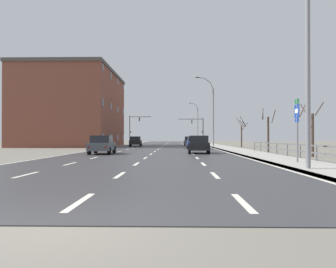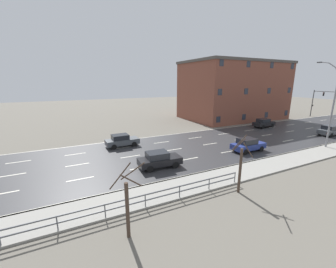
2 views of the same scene
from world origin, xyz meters
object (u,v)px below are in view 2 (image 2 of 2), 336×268
(car_mid_centre, at_px, (264,123))
(car_far_left, at_px, (248,145))
(car_far_right, at_px, (331,130))
(car_distant, at_px, (159,159))
(car_near_right, at_px, (122,140))
(traffic_signal_left, at_px, (317,100))
(brick_building, at_px, (233,90))
(street_lamp_midground, at_px, (331,107))

(car_mid_centre, distance_m, car_far_left, 15.53)
(car_far_right, xyz_separation_m, car_far_left, (-0.05, -17.14, 0.00))
(car_distant, distance_m, car_near_right, 8.36)
(traffic_signal_left, xyz_separation_m, brick_building, (-7.61, -18.06, 2.11))
(car_far_left, bearing_deg, car_mid_centre, 123.33)
(car_far_right, height_order, car_mid_centre, same)
(car_distant, height_order, car_near_right, same)
(car_far_left, height_order, brick_building, brick_building)
(traffic_signal_left, distance_m, car_far_right, 19.77)
(traffic_signal_left, xyz_separation_m, car_far_right, (11.43, -15.82, -3.18))
(car_mid_centre, xyz_separation_m, car_far_left, (8.60, -12.93, 0.00))
(car_far_right, bearing_deg, street_lamp_midground, -65.40)
(traffic_signal_left, bearing_deg, street_lamp_midground, -57.90)
(car_near_right, bearing_deg, car_far_left, 55.42)
(car_mid_centre, bearing_deg, car_far_right, 23.28)
(brick_building, bearing_deg, car_near_right, -69.19)
(car_far_right, xyz_separation_m, car_mid_centre, (-8.65, -4.21, 0.00))
(traffic_signal_left, height_order, car_distant, traffic_signal_left)
(street_lamp_midground, xyz_separation_m, car_far_right, (-3.07, 7.29, -4.27))
(car_near_right, distance_m, brick_building, 30.18)
(traffic_signal_left, distance_m, car_distant, 45.80)
(car_distant, bearing_deg, street_lamp_midground, 83.92)
(traffic_signal_left, height_order, car_mid_centre, traffic_signal_left)
(traffic_signal_left, relative_size, car_far_right, 1.47)
(car_far_right, bearing_deg, car_near_right, -103.99)
(street_lamp_midground, distance_m, traffic_signal_left, 27.30)
(car_far_right, relative_size, car_mid_centre, 0.99)
(car_mid_centre, distance_m, car_distant, 25.69)
(car_far_right, distance_m, car_mid_centre, 9.62)
(street_lamp_midground, bearing_deg, car_near_right, -116.93)
(traffic_signal_left, distance_m, car_near_right, 46.03)
(car_far_right, bearing_deg, brick_building, -171.49)
(car_near_right, height_order, brick_building, brick_building)
(car_near_right, bearing_deg, car_distant, 9.15)
(street_lamp_midground, height_order, car_distant, street_lamp_midground)
(traffic_signal_left, relative_size, car_near_right, 1.47)
(car_distant, relative_size, car_near_right, 1.01)
(car_distant, bearing_deg, car_far_left, 91.77)
(car_distant, bearing_deg, car_mid_centre, 111.90)
(street_lamp_midground, relative_size, brick_building, 0.49)
(traffic_signal_left, relative_size, car_mid_centre, 1.46)
(car_near_right, bearing_deg, traffic_signal_left, 92.32)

